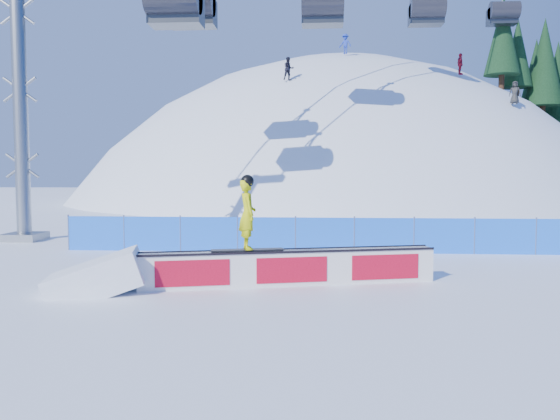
{
  "coord_description": "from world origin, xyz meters",
  "views": [
    {
      "loc": [
        -2.27,
        -14.04,
        2.75
      ],
      "look_at": [
        -3.28,
        0.81,
        1.71
      ],
      "focal_mm": 35.0,
      "sensor_mm": 36.0,
      "label": 1
    }
  ],
  "objects": [
    {
      "name": "ground",
      "position": [
        0.0,
        0.0,
        0.0
      ],
      "size": [
        160.0,
        160.0,
        0.0
      ],
      "primitive_type": "plane",
      "color": "white",
      "rests_on": "ground"
    },
    {
      "name": "snowboarder",
      "position": [
        -3.92,
        -1.16,
        1.76
      ],
      "size": [
        1.77,
        0.73,
        1.82
      ],
      "rotation": [
        0.0,
        0.0,
        1.91
      ],
      "color": "black",
      "rests_on": "rail_box"
    },
    {
      "name": "rail_box",
      "position": [
        -2.91,
        -0.91,
        0.43
      ],
      "size": [
        7.15,
        2.25,
        0.87
      ],
      "rotation": [
        0.0,
        0.0,
        0.25
      ],
      "color": "white",
      "rests_on": "ground"
    },
    {
      "name": "snow_hill",
      "position": [
        0.0,
        42.0,
        -18.0
      ],
      "size": [
        64.0,
        64.0,
        64.0
      ],
      "color": "silver",
      "rests_on": "ground"
    },
    {
      "name": "distant_skiers",
      "position": [
        3.26,
        29.44,
        11.16
      ],
      "size": [
        17.43,
        7.8,
        6.64
      ],
      "color": "black",
      "rests_on": "ground"
    },
    {
      "name": "snow_ramp",
      "position": [
        -7.31,
        -2.01,
        0.0
      ],
      "size": [
        2.48,
        1.88,
        1.38
      ],
      "primitive_type": null,
      "rotation": [
        0.0,
        -0.31,
        0.25
      ],
      "color": "white",
      "rests_on": "ground"
    },
    {
      "name": "safety_fence",
      "position": [
        0.0,
        4.5,
        0.6
      ],
      "size": [
        22.05,
        0.05,
        1.3
      ],
      "color": "blue",
      "rests_on": "ground"
    }
  ]
}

